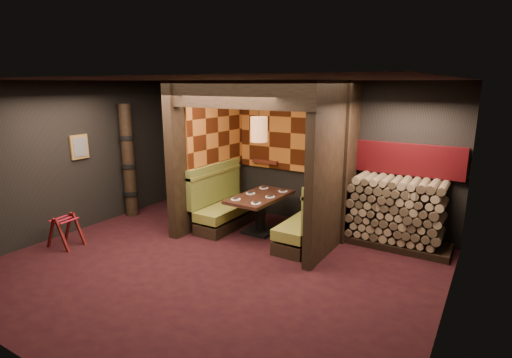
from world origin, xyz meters
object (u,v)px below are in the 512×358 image
object	(u,v)px
dining_table	(260,207)
pendant_lamp	(259,129)
booth_bench_left	(224,206)
booth_bench_right	(311,223)
luggage_rack	(65,230)
totem_column	(129,162)
firewood_stack	(400,213)

from	to	relation	value
dining_table	pendant_lamp	xyz separation A→B (m)	(0.00, -0.05, 1.49)
booth_bench_left	booth_bench_right	size ratio (longest dim) A/B	1.00
dining_table	luggage_rack	world-z (taller)	dining_table
luggage_rack	totem_column	world-z (taller)	totem_column
booth_bench_right	firewood_stack	xyz separation A→B (m)	(1.35, 0.70, 0.21)
luggage_rack	totem_column	distance (m)	2.03
dining_table	booth_bench_left	bearing A→B (deg)	-178.66
booth_bench_left	pendant_lamp	bearing A→B (deg)	-2.12
booth_bench_left	luggage_rack	world-z (taller)	booth_bench_left
booth_bench_right	luggage_rack	xyz separation A→B (m)	(-3.64, -2.34, -0.10)
booth_bench_left	pendant_lamp	world-z (taller)	pendant_lamp
booth_bench_right	firewood_stack	size ratio (longest dim) A/B	0.92
dining_table	luggage_rack	size ratio (longest dim) A/B	2.36
booth_bench_right	totem_column	distance (m)	4.10
dining_table	pendant_lamp	size ratio (longest dim) A/B	1.31
booth_bench_right	dining_table	xyz separation A→B (m)	(-1.07, 0.02, 0.11)
pendant_lamp	booth_bench_right	bearing A→B (deg)	1.65
pendant_lamp	totem_column	size ratio (longest dim) A/B	0.45
booth_bench_right	totem_column	size ratio (longest dim) A/B	0.67
booth_bench_left	pendant_lamp	distance (m)	1.79
booth_bench_left	luggage_rack	bearing A→B (deg)	-126.76
pendant_lamp	luggage_rack	world-z (taller)	pendant_lamp
booth_bench_right	pendant_lamp	bearing A→B (deg)	-178.35
booth_bench_right	booth_bench_left	bearing A→B (deg)	180.00
totem_column	dining_table	bearing A→B (deg)	11.05
booth_bench_right	totem_column	world-z (taller)	totem_column
booth_bench_left	dining_table	bearing A→B (deg)	1.34
pendant_lamp	firewood_stack	distance (m)	2.88
pendant_lamp	dining_table	bearing A→B (deg)	90.00
booth_bench_left	booth_bench_right	xyz separation A→B (m)	(1.89, 0.00, 0.00)
dining_table	firewood_stack	xyz separation A→B (m)	(2.42, 0.68, 0.11)
dining_table	firewood_stack	world-z (taller)	firewood_stack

